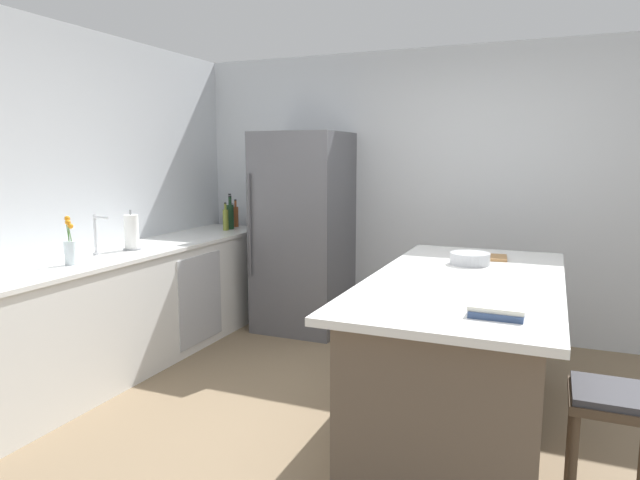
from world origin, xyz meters
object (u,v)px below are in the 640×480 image
at_px(paper_towel_roll, 132,233).
at_px(vinegar_bottle, 236,216).
at_px(kitchen_island, 463,353).
at_px(wine_bottle, 230,216).
at_px(flower_vase, 70,249).
at_px(refrigerator, 303,232).
at_px(cutting_board, 483,257).
at_px(olive_oil_bottle, 226,219).
at_px(sink_faucet, 97,234).
at_px(soda_bottle, 230,215).
at_px(cookbook_stack, 497,310).
at_px(bar_stool, 613,416).
at_px(mixing_bowl, 470,259).

xyz_separation_m(paper_towel_roll, vinegar_bottle, (-0.00, 1.54, -0.02)).
xyz_separation_m(kitchen_island, wine_bottle, (-2.51, 1.46, 0.58)).
bearing_deg(kitchen_island, flower_vase, -167.91).
bearing_deg(vinegar_bottle, refrigerator, -11.58).
height_order(flower_vase, cutting_board, flower_vase).
relative_size(vinegar_bottle, cutting_board, 0.84).
bearing_deg(olive_oil_bottle, sink_faucet, -94.34).
height_order(paper_towel_roll, soda_bottle, soda_bottle).
height_order(kitchen_island, cutting_board, cutting_board).
relative_size(cookbook_stack, cutting_board, 0.72).
relative_size(soda_bottle, cookbook_stack, 1.43).
height_order(bar_stool, mixing_bowl, mixing_bowl).
bearing_deg(bar_stool, cutting_board, 117.21).
height_order(wine_bottle, mixing_bowl, wine_bottle).
relative_size(refrigerator, olive_oil_bottle, 6.80).
relative_size(refrigerator, sink_faucet, 6.19).
height_order(cookbook_stack, mixing_bowl, mixing_bowl).
distance_m(refrigerator, olive_oil_bottle, 0.80).
distance_m(bar_stool, vinegar_bottle, 4.08).
bearing_deg(refrigerator, mixing_bowl, -31.99).
height_order(sink_faucet, cutting_board, sink_faucet).
bearing_deg(vinegar_bottle, wine_bottle, -74.82).
distance_m(refrigerator, flower_vase, 2.17).
distance_m(olive_oil_bottle, cookbook_stack, 3.47).
xyz_separation_m(kitchen_island, flower_vase, (-2.51, -0.54, 0.55)).
distance_m(kitchen_island, mixing_bowl, 0.66).
bearing_deg(bar_stool, kitchen_island, 136.34).
bearing_deg(mixing_bowl, sink_faucet, -166.81).
distance_m(olive_oil_bottle, cutting_board, 2.61).
xyz_separation_m(kitchen_island, refrigerator, (-1.72, 1.47, 0.46)).
bearing_deg(soda_bottle, vinegar_bottle, 86.94).
distance_m(sink_faucet, soda_bottle, 1.73).
bearing_deg(bar_stool, wine_bottle, 146.28).
distance_m(wine_bottle, cookbook_stack, 3.53).
height_order(vinegar_bottle, olive_oil_bottle, vinegar_bottle).
xyz_separation_m(vinegar_bottle, soda_bottle, (-0.01, -0.10, 0.02)).
xyz_separation_m(kitchen_island, cookbook_stack, (0.24, -0.75, 0.49)).
relative_size(olive_oil_bottle, mixing_bowl, 1.06).
distance_m(refrigerator, wine_bottle, 0.80).
bearing_deg(vinegar_bottle, olive_oil_bottle, -79.07).
xyz_separation_m(bar_stool, flower_vase, (-3.24, 0.16, 0.50)).
relative_size(mixing_bowl, cutting_board, 0.77).
bearing_deg(kitchen_island, bar_stool, -43.66).
bearing_deg(mixing_bowl, cookbook_stack, -76.63).
bearing_deg(mixing_bowl, bar_stool, -55.60).
xyz_separation_m(vinegar_bottle, wine_bottle, (0.05, -0.18, 0.02)).
distance_m(vinegar_bottle, olive_oil_bottle, 0.28).
bearing_deg(mixing_bowl, kitchen_island, -85.00).
bearing_deg(olive_oil_bottle, cookbook_stack, -37.65).
distance_m(kitchen_island, olive_oil_bottle, 2.91).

